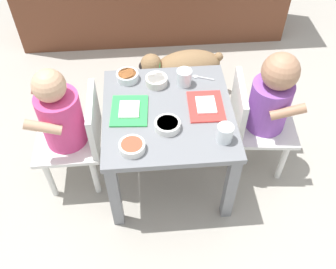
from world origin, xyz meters
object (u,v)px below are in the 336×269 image
at_px(seated_child_left, 64,119).
at_px(cereal_bowl_left_side, 156,81).
at_px(dog, 183,66).
at_px(food_tray_right, 206,106).
at_px(food_tray_left, 129,110).
at_px(water_cup_right, 184,78).
at_px(veggie_bowl_far, 167,125).
at_px(spoon_by_left_tray, 201,77).
at_px(seated_child_right, 268,102).
at_px(water_cup_left, 225,134).
at_px(cereal_bowl_right_side, 132,147).
at_px(veggie_bowl_near, 127,76).
at_px(dining_table, 168,123).

bearing_deg(seated_child_left, cereal_bowl_left_side, 21.42).
relative_size(dog, food_tray_right, 2.53).
relative_size(food_tray_left, water_cup_right, 2.60).
height_order(veggie_bowl_far, spoon_by_left_tray, veggie_bowl_far).
relative_size(seated_child_right, veggie_bowl_far, 6.30).
height_order(seated_child_left, spoon_by_left_tray, seated_child_left).
bearing_deg(spoon_by_left_tray, water_cup_left, -84.39).
distance_m(cereal_bowl_right_side, spoon_by_left_tray, 0.50).
height_order(dog, water_cup_right, water_cup_right).
relative_size(veggie_bowl_far, veggie_bowl_near, 1.05).
bearing_deg(water_cup_right, seated_child_right, -19.94).
relative_size(dining_table, veggie_bowl_far, 5.46).
xyz_separation_m(dining_table, water_cup_left, (0.20, -0.17, 0.10)).
bearing_deg(seated_child_right, food_tray_right, -174.34).
distance_m(food_tray_left, water_cup_left, 0.40).
bearing_deg(veggie_bowl_near, seated_child_right, -16.51).
bearing_deg(cereal_bowl_left_side, dog, 66.28).
xyz_separation_m(dining_table, water_cup_right, (0.08, 0.16, 0.11)).
bearing_deg(dog, water_cup_right, -96.93).
height_order(food_tray_left, spoon_by_left_tray, food_tray_left).
distance_m(seated_child_left, cereal_bowl_left_side, 0.42).
bearing_deg(veggie_bowl_far, veggie_bowl_near, 116.35).
distance_m(seated_child_right, cereal_bowl_right_side, 0.62).
distance_m(food_tray_right, cereal_bowl_left_side, 0.25).
height_order(cereal_bowl_left_side, veggie_bowl_near, same).
bearing_deg(spoon_by_left_tray, seated_child_left, -163.17).
bearing_deg(veggie_bowl_far, water_cup_left, -20.16).
distance_m(water_cup_right, veggie_bowl_far, 0.27).
bearing_deg(veggie_bowl_near, seated_child_left, -143.73).
xyz_separation_m(water_cup_right, spoon_by_left_tray, (0.08, 0.03, -0.03)).
distance_m(dog, cereal_bowl_right_side, 0.83).
height_order(food_tray_left, cereal_bowl_left_side, cereal_bowl_left_side).
bearing_deg(spoon_by_left_tray, water_cup_right, -157.12).
relative_size(food_tray_right, veggie_bowl_near, 1.89).
bearing_deg(cereal_bowl_left_side, veggie_bowl_near, 161.77).
relative_size(seated_child_left, veggie_bowl_near, 6.55).
bearing_deg(seated_child_left, food_tray_right, -0.71).
bearing_deg(dog, cereal_bowl_left_side, -113.72).
bearing_deg(seated_child_right, veggie_bowl_near, 163.49).
bearing_deg(cereal_bowl_right_side, dog, 69.34).
bearing_deg(veggie_bowl_far, cereal_bowl_left_side, 95.66).
height_order(water_cup_left, cereal_bowl_left_side, water_cup_left).
distance_m(dining_table, veggie_bowl_far, 0.13).
height_order(water_cup_right, cereal_bowl_right_side, water_cup_right).
relative_size(seated_child_right, veggie_bowl_near, 6.60).
relative_size(seated_child_right, cereal_bowl_right_side, 6.52).
height_order(dining_table, dog, dining_table).
bearing_deg(cereal_bowl_right_side, veggie_bowl_near, 91.77).
bearing_deg(food_tray_left, dog, 61.95).
bearing_deg(water_cup_right, water_cup_left, -70.83).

